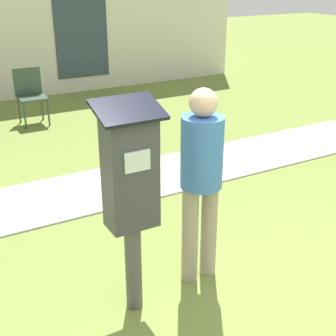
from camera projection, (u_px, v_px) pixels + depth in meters
name	position (u px, v px, depth m)	size (l,w,h in m)	color
sidewalk	(110.00, 186.00, 5.48)	(12.00, 1.10, 0.02)	#B7B2A8
building_facade	(6.00, 14.00, 8.69)	(10.00, 0.26, 3.20)	silver
parking_meter	(131.00, 184.00, 3.14)	(0.44, 0.31, 1.59)	#4C4C4C
person_standing	(201.00, 173.00, 3.53)	(0.32, 0.32, 1.58)	gray
outdoor_chair_middle	(30.00, 91.00, 7.59)	(0.44, 0.44, 0.90)	#334738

